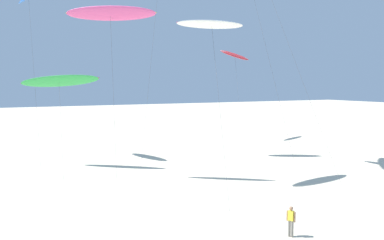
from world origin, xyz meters
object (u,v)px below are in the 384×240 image
at_px(flying_kite_1, 235,55).
at_px(person_near_left, 291,220).
at_px(flying_kite_6, 59,81).
at_px(flying_kite_2, 110,13).
at_px(flying_kite_3, 212,25).

bearing_deg(flying_kite_1, person_near_left, -118.72).
distance_m(flying_kite_1, flying_kite_6, 28.42).
height_order(flying_kite_2, flying_kite_6, flying_kite_2).
bearing_deg(flying_kite_3, flying_kite_2, 149.45).
xyz_separation_m(flying_kite_2, flying_kite_6, (-3.01, 7.47, -5.50)).
distance_m(flying_kite_1, flying_kite_2, 29.09).
relative_size(flying_kite_1, flying_kite_2, 0.91).
xyz_separation_m(flying_kite_3, person_near_left, (-2.34, -12.61, -12.04)).
bearing_deg(flying_kite_2, flying_kite_6, 111.93).
bearing_deg(flying_kite_3, flying_kite_1, 52.70).
bearing_deg(person_near_left, flying_kite_1, 61.28).
height_order(flying_kite_1, person_near_left, flying_kite_1).
bearing_deg(flying_kite_2, flying_kite_3, -30.55).
height_order(flying_kite_3, person_near_left, flying_kite_3).
bearing_deg(flying_kite_6, person_near_left, -72.15).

